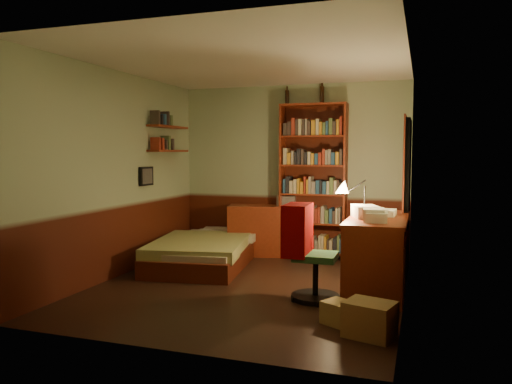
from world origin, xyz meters
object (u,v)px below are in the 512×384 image
(office_chair, at_px, (316,256))
(dresser, at_px, (257,230))
(cardboard_box_a, at_px, (370,319))
(bookshelf, at_px, (313,181))
(desk, at_px, (378,253))
(desk_lamp, at_px, (365,192))
(cardboard_box_b, at_px, (340,313))
(mini_stereo, at_px, (286,201))
(bed, at_px, (206,241))

(office_chair, bearing_deg, dresser, 122.11)
(dresser, bearing_deg, cardboard_box_a, -68.91)
(dresser, bearing_deg, bookshelf, -7.43)
(bookshelf, bearing_deg, desk, -55.37)
(desk_lamp, bearing_deg, desk, 8.47)
(office_chair, relative_size, cardboard_box_a, 2.37)
(bookshelf, distance_m, cardboard_box_b, 3.11)
(cardboard_box_a, bearing_deg, desk_lamp, 98.37)
(dresser, xyz_separation_m, cardboard_box_a, (2.00, -2.94, -0.23))
(mini_stereo, bearing_deg, cardboard_box_b, -73.90)
(bookshelf, xyz_separation_m, cardboard_box_a, (1.15, -3.03, -1.00))
(cardboard_box_a, distance_m, cardboard_box_b, 0.37)
(cardboard_box_b, bearing_deg, office_chair, 118.74)
(office_chair, bearing_deg, cardboard_box_b, -62.49)
(mini_stereo, relative_size, office_chair, 0.29)
(bed, distance_m, desk_lamp, 2.46)
(bed, relative_size, desk, 1.38)
(dresser, relative_size, cardboard_box_b, 2.91)
(bookshelf, relative_size, cardboard_box_a, 5.70)
(bookshelf, relative_size, cardboard_box_b, 7.73)
(cardboard_box_a, bearing_deg, office_chair, 126.14)
(dresser, relative_size, cardboard_box_a, 2.14)
(bookshelf, distance_m, office_chair, 2.27)
(office_chair, xyz_separation_m, cardboard_box_b, (0.37, -0.68, -0.37))
(bookshelf, bearing_deg, mini_stereo, 172.93)
(office_chair, bearing_deg, bookshelf, 101.71)
(desk_lamp, relative_size, office_chair, 0.58)
(mini_stereo, xyz_separation_m, bookshelf, (0.42, -0.04, 0.30))
(mini_stereo, relative_size, bookshelf, 0.12)
(cardboard_box_a, bearing_deg, mini_stereo, 117.10)
(bed, height_order, cardboard_box_b, bed)
(bookshelf, bearing_deg, cardboard_box_b, -74.54)
(desk_lamp, bearing_deg, office_chair, -102.52)
(bookshelf, distance_m, desk_lamp, 1.71)
(mini_stereo, distance_m, cardboard_box_b, 3.20)
(mini_stereo, bearing_deg, bed, -143.34)
(bed, bearing_deg, dresser, 50.39)
(bed, distance_m, dresser, 0.94)
(bed, distance_m, cardboard_box_a, 3.29)
(cardboard_box_b, bearing_deg, bed, 138.94)
(cardboard_box_a, bearing_deg, desk, 92.51)
(bookshelf, height_order, desk, bookshelf)
(office_chair, height_order, cardboard_box_b, office_chair)
(desk, bearing_deg, bookshelf, 126.25)
(bookshelf, xyz_separation_m, office_chair, (0.49, -2.12, -0.67))
(desk, relative_size, cardboard_box_b, 5.29)
(cardboard_box_b, bearing_deg, mini_stereo, 114.27)
(mini_stereo, height_order, desk_lamp, desk_lamp)
(bookshelf, bearing_deg, dresser, -175.93)
(mini_stereo, xyz_separation_m, cardboard_box_a, (1.57, -3.07, -0.69))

